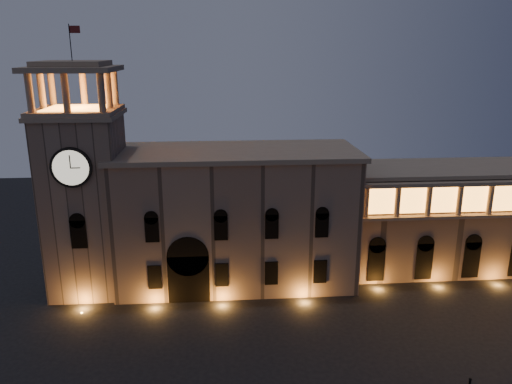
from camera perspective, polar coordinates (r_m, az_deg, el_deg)
The scene contains 4 objects.
ground at distance 49.36m, azimuth 1.38°, elevation -21.00°, with size 160.00×160.00×0.00m, color black.
government_building at distance 64.61m, azimuth -2.36°, elevation -2.87°, with size 30.80×12.80×17.60m.
clock_tower at distance 64.64m, azimuth -18.92°, elevation -0.27°, with size 9.80×9.80×32.40m.
colonnade_wing at distance 76.07m, azimuth 24.20°, elevation -2.50°, with size 40.60×11.50×14.50m.
Camera 1 is at (-4.16, -39.12, 29.81)m, focal length 35.00 mm.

